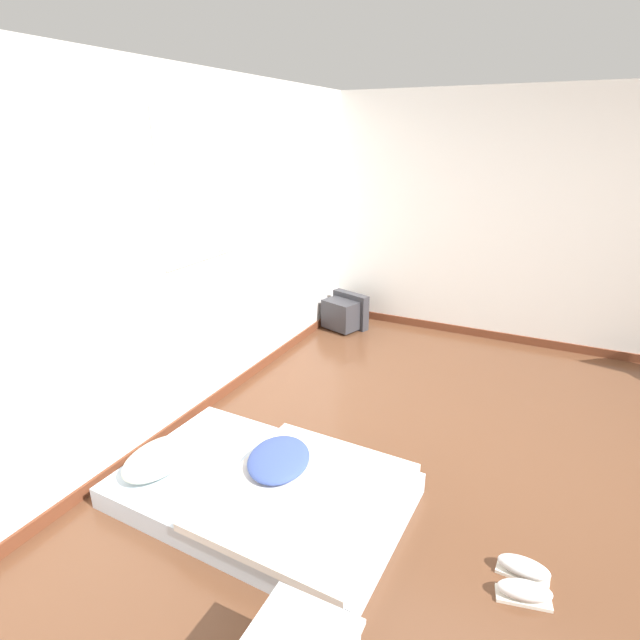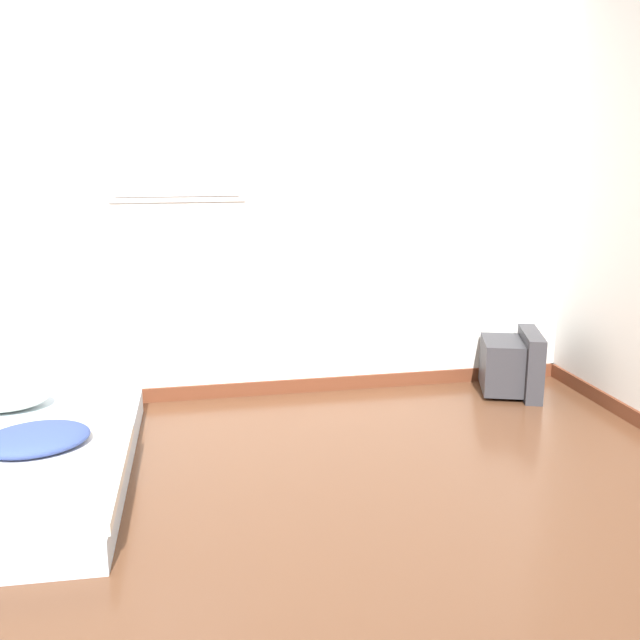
{
  "view_description": "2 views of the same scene",
  "coord_description": "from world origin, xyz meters",
  "views": [
    {
      "loc": [
        -2.82,
        0.05,
        2.15
      ],
      "look_at": [
        0.9,
        1.9,
        0.6
      ],
      "focal_mm": 28.0,
      "sensor_mm": 36.0,
      "label": 1
    },
    {
      "loc": [
        0.11,
        -1.85,
        1.54
      ],
      "look_at": [
        0.85,
        1.83,
        0.65
      ],
      "focal_mm": 40.0,
      "sensor_mm": 36.0,
      "label": 2
    }
  ],
  "objects": [
    {
      "name": "mattress_bed",
      "position": [
        -0.72,
        1.5,
        0.1
      ],
      "size": [
        1.17,
        1.78,
        0.29
      ],
      "color": "silver",
      "rests_on": "ground_plane"
    },
    {
      "name": "wall_back",
      "position": [
        0.0,
        2.56,
        1.29
      ],
      "size": [
        7.72,
        0.08,
        2.6
      ],
      "color": "white",
      "rests_on": "ground_plane"
    },
    {
      "name": "crt_tv",
      "position": [
        2.21,
        2.24,
        0.2
      ],
      "size": [
        0.47,
        0.52,
        0.41
      ],
      "color": "#333338",
      "rests_on": "ground_plane"
    }
  ]
}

